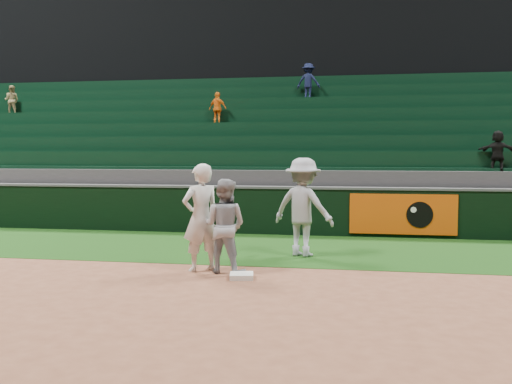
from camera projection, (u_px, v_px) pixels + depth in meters
ground at (245, 277)px, 9.72m from camera, size 70.00×70.00×0.00m
foul_grass at (271, 248)px, 12.67m from camera, size 36.00×4.20×0.01m
upper_deck at (317, 69)px, 26.45m from camera, size 40.00×12.00×12.00m
first_base at (242, 276)px, 9.63m from camera, size 0.45×0.45×0.09m
first_baseman at (201, 218)px, 10.19m from camera, size 0.84×0.81×1.93m
baserunner at (224, 226)px, 10.06m from camera, size 0.92×0.78×1.67m
base_coach at (303, 207)px, 11.62m from camera, size 1.48×1.16×2.01m
field_wall at (284, 210)px, 14.78m from camera, size 36.00×0.45×1.25m
stadium_seating at (298, 166)px, 18.42m from camera, size 36.00×5.95×5.14m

